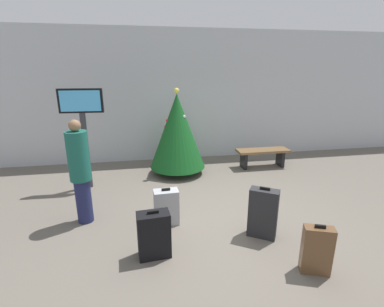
# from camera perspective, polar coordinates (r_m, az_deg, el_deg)

# --- Properties ---
(ground_plane) EXTENTS (16.00, 16.00, 0.00)m
(ground_plane) POSITION_cam_1_polar(r_m,az_deg,el_deg) (4.98, 6.82, -13.51)
(ground_plane) COLOR #665E54
(back_wall) EXTENTS (16.00, 0.20, 3.55)m
(back_wall) POSITION_cam_1_polar(r_m,az_deg,el_deg) (8.00, -0.71, 11.61)
(back_wall) COLOR #B7BCC1
(back_wall) RESTS_ON ground_plane
(holiday_tree) EXTENTS (1.35, 1.35, 2.09)m
(holiday_tree) POSITION_cam_1_polar(r_m,az_deg,el_deg) (6.77, -3.02, 4.59)
(holiday_tree) COLOR #4C3319
(holiday_tree) RESTS_ON ground_plane
(flight_info_kiosk) EXTENTS (0.88, 0.12, 2.13)m
(flight_info_kiosk) POSITION_cam_1_polar(r_m,az_deg,el_deg) (6.24, -21.35, 6.25)
(flight_info_kiosk) COLOR #333338
(flight_info_kiosk) RESTS_ON ground_plane
(waiting_bench) EXTENTS (1.37, 0.44, 0.48)m
(waiting_bench) POSITION_cam_1_polar(r_m,az_deg,el_deg) (7.60, 14.20, -0.10)
(waiting_bench) COLOR brown
(waiting_bench) RESTS_ON ground_plane
(traveller_0) EXTENTS (0.37, 0.37, 1.76)m
(traveller_0) POSITION_cam_1_polar(r_m,az_deg,el_deg) (4.91, -21.84, -3.17)
(traveller_0) COLOR #1E234C
(traveller_0) RESTS_ON ground_plane
(suitcase_0) EXTENTS (0.46, 0.30, 0.70)m
(suitcase_0) POSITION_cam_1_polar(r_m,az_deg,el_deg) (4.03, -7.76, -16.08)
(suitcase_0) COLOR black
(suitcase_0) RESTS_ON ground_plane
(suitcase_1) EXTENTS (0.41, 0.25, 0.64)m
(suitcase_1) POSITION_cam_1_polar(r_m,az_deg,el_deg) (4.76, -5.24, -10.82)
(suitcase_1) COLOR #9EA0A5
(suitcase_1) RESTS_ON ground_plane
(suitcase_2) EXTENTS (0.40, 0.28, 0.68)m
(suitcase_2) POSITION_cam_1_polar(r_m,az_deg,el_deg) (4.05, 24.08, -17.54)
(suitcase_2) COLOR brown
(suitcase_2) RESTS_ON ground_plane
(suitcase_3) EXTENTS (0.47, 0.40, 0.82)m
(suitcase_3) POSITION_cam_1_polar(r_m,az_deg,el_deg) (4.51, 14.27, -11.72)
(suitcase_3) COLOR #232326
(suitcase_3) RESTS_ON ground_plane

